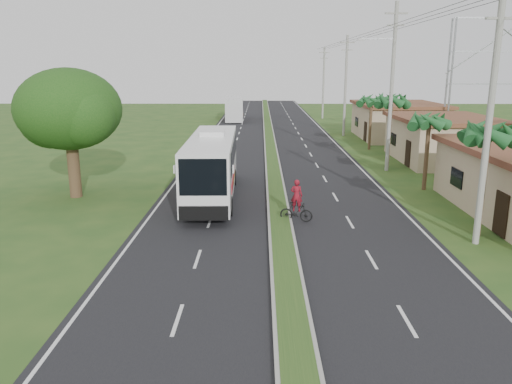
{
  "coord_description": "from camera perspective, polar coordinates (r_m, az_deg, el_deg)",
  "views": [
    {
      "loc": [
        -0.97,
        -18.81,
        7.5
      ],
      "look_at": [
        -1.18,
        4.03,
        1.8
      ],
      "focal_mm": 35.0,
      "sensor_mm": 36.0,
      "label": 1
    }
  ],
  "objects": [
    {
      "name": "shop_mid",
      "position": [
        43.84,
        20.59,
        5.72
      ],
      "size": [
        7.6,
        10.6,
        3.67
      ],
      "color": "tan",
      "rests_on": "ground"
    },
    {
      "name": "coach_bus_far",
      "position": [
        74.73,
        -2.49,
        9.66
      ],
      "size": [
        2.88,
        11.31,
        3.27
      ],
      "rotation": [
        0.0,
        0.0,
        0.04
      ],
      "color": "silver",
      "rests_on": "ground"
    },
    {
      "name": "utility_pole_c",
      "position": [
        57.63,
        10.2,
        11.97
      ],
      "size": [
        1.6,
        0.28,
        11.0
      ],
      "color": "gray",
      "rests_on": "ground"
    },
    {
      "name": "coach_bus_main",
      "position": [
        29.39,
        -5.03,
        3.44
      ],
      "size": [
        2.79,
        12.07,
        3.88
      ],
      "rotation": [
        0.0,
        0.0,
        0.02
      ],
      "color": "white",
      "rests_on": "ground"
    },
    {
      "name": "billboard_lattice",
      "position": [
        53.95,
        26.32,
        11.88
      ],
      "size": [
        10.18,
        1.18,
        12.07
      ],
      "color": "gray",
      "rests_on": "ground"
    },
    {
      "name": "road_asphalt",
      "position": [
        39.54,
        1.92,
        3.08
      ],
      "size": [
        14.0,
        160.0,
        0.02
      ],
      "primitive_type": "cube",
      "color": "black",
      "rests_on": "ground"
    },
    {
      "name": "utility_pole_d",
      "position": [
        77.42,
        7.72,
        12.34
      ],
      "size": [
        1.6,
        0.28,
        10.5
      ],
      "color": "gray",
      "rests_on": "ground"
    },
    {
      "name": "lane_edge_left",
      "position": [
        39.94,
        -7.75,
        3.06
      ],
      "size": [
        0.12,
        160.0,
        0.01
      ],
      "primitive_type": "cube",
      "color": "silver",
      "rests_on": "ground"
    },
    {
      "name": "utility_pole_b",
      "position": [
        38.03,
        15.21,
        11.66
      ],
      "size": [
        3.2,
        0.28,
        12.0
      ],
      "color": "gray",
      "rests_on": "ground"
    },
    {
      "name": "motorcyclist",
      "position": [
        24.93,
        4.64,
        -1.68
      ],
      "size": [
        1.71,
        0.84,
        2.17
      ],
      "rotation": [
        0.0,
        0.0,
        -0.24
      ],
      "color": "black",
      "rests_on": "ground"
    },
    {
      "name": "shop_far",
      "position": [
        57.09,
        15.87,
        7.88
      ],
      "size": [
        8.6,
        11.6,
        3.82
      ],
      "color": "tan",
      "rests_on": "ground"
    },
    {
      "name": "palm_verge_c",
      "position": [
        39.13,
        15.21,
        10.04
      ],
      "size": [
        2.4,
        2.4,
        5.85
      ],
      "color": "#473321",
      "rests_on": "ground"
    },
    {
      "name": "shade_tree",
      "position": [
        31.01,
        -20.79,
        8.54
      ],
      "size": [
        6.3,
        6.0,
        7.54
      ],
      "color": "#473321",
      "rests_on": "ground"
    },
    {
      "name": "ground",
      "position": [
        20.28,
        3.25,
        -7.72
      ],
      "size": [
        180.0,
        180.0,
        0.0
      ],
      "primitive_type": "plane",
      "color": "#25481A",
      "rests_on": "ground"
    },
    {
      "name": "median_strip",
      "position": [
        39.52,
        1.92,
        3.21
      ],
      "size": [
        1.2,
        160.0,
        0.18
      ],
      "color": "gray",
      "rests_on": "ground"
    },
    {
      "name": "utility_pole_a",
      "position": [
        22.94,
        25.17,
        8.13
      ],
      "size": [
        1.6,
        0.28,
        11.0
      ],
      "color": "gray",
      "rests_on": "ground"
    },
    {
      "name": "palm_verge_a",
      "position": [
        24.14,
        25.06,
        6.14
      ],
      "size": [
        2.4,
        2.4,
        5.45
      ],
      "color": "#473321",
      "rests_on": "ground"
    },
    {
      "name": "lane_edge_right",
      "position": [
        40.27,
        11.5,
        2.99
      ],
      "size": [
        0.12,
        160.0,
        0.01
      ],
      "primitive_type": "cube",
      "color": "silver",
      "rests_on": "ground"
    },
    {
      "name": "palm_verge_b",
      "position": [
        32.66,
        19.2,
        7.72
      ],
      "size": [
        2.4,
        2.4,
        5.05
      ],
      "color": "#473321",
      "rests_on": "ground"
    },
    {
      "name": "palm_verge_d",
      "position": [
        48.02,
        13.07,
        10.13
      ],
      "size": [
        2.4,
        2.4,
        5.25
      ],
      "color": "#473321",
      "rests_on": "ground"
    }
  ]
}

